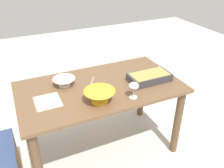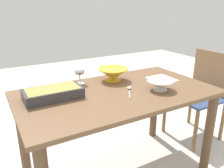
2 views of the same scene
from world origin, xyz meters
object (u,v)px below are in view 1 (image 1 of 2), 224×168
mixing_bowl (100,96)px  serving_spoon (90,85)px  small_bowl (64,81)px  napkin (48,102)px  wine_glass (134,87)px  dining_table (100,98)px  casserole_dish (149,77)px

mixing_bowl → serving_spoon: mixing_bowl is taller
small_bowl → napkin: size_ratio=0.89×
wine_glass → mixing_bowl: (-0.27, 0.05, -0.04)m
dining_table → serving_spoon: 0.16m
casserole_dish → small_bowl: small_bowl is taller
serving_spoon → mixing_bowl: bearing=-93.6°
dining_table → serving_spoon: bearing=158.7°
dining_table → small_bowl: (-0.28, 0.13, 0.17)m
casserole_dish → mixing_bowl: size_ratio=1.54×
small_bowl → serving_spoon: bearing=-26.8°
mixing_bowl → napkin: size_ratio=1.12×
mixing_bowl → serving_spoon: 0.26m
casserole_dish → napkin: 0.90m
wine_glass → serving_spoon: wine_glass is taller
wine_glass → small_bowl: size_ratio=0.70×
dining_table → wine_glass: 0.40m
dining_table → napkin: 0.48m
mixing_bowl → napkin: 0.41m
dining_table → casserole_dish: casserole_dish is taller
napkin → small_bowl: bearing=45.8°
mixing_bowl → napkin: (-0.37, 0.17, -0.06)m
dining_table → serving_spoon: size_ratio=7.17×
small_bowl → napkin: small_bowl is taller
serving_spoon → napkin: serving_spoon is taller
dining_table → wine_glass: wine_glass is taller
wine_glass → napkin: bearing=160.7°
small_bowl → serving_spoon: (0.20, -0.10, -0.04)m
casserole_dish → napkin: bearing=177.4°
dining_table → casserole_dish: 0.48m
wine_glass → casserole_dish: wine_glass is taller
small_bowl → wine_glass: bearing=-42.4°
wine_glass → mixing_bowl: bearing=168.6°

